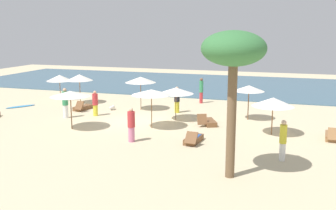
# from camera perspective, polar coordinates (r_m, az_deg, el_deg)

# --- Properties ---
(ground_plane) EXTENTS (60.00, 60.00, 0.00)m
(ground_plane) POSITION_cam_1_polar(r_m,az_deg,el_deg) (24.27, -4.16, -2.51)
(ground_plane) COLOR beige
(ocean_water) EXTENTS (48.00, 16.00, 0.06)m
(ocean_water) POSITION_cam_1_polar(r_m,az_deg,el_deg) (40.24, 5.01, 2.99)
(ocean_water) COLOR #3D6075
(ocean_water) RESTS_ON ground_plane
(umbrella_0) EXTENTS (2.20, 2.20, 2.05)m
(umbrella_0) POSITION_cam_1_polar(r_m,az_deg,el_deg) (24.46, 1.13, 2.07)
(umbrella_0) COLOR brown
(umbrella_0) RESTS_ON ground_plane
(umbrella_1) EXTENTS (1.91, 1.91, 2.17)m
(umbrella_1) POSITION_cam_1_polar(r_m,az_deg,el_deg) (25.03, 11.53, 2.35)
(umbrella_1) COLOR brown
(umbrella_1) RESTS_ON ground_plane
(umbrella_2) EXTENTS (2.27, 2.27, 2.20)m
(umbrella_2) POSITION_cam_1_polar(r_m,az_deg,el_deg) (22.93, -13.83, 1.58)
(umbrella_2) COLOR brown
(umbrella_2) RESTS_ON ground_plane
(umbrella_3) EXTENTS (2.04, 2.04, 1.96)m
(umbrella_3) POSITION_cam_1_polar(r_m,az_deg,el_deg) (32.81, -15.29, 3.77)
(umbrella_3) COLOR brown
(umbrella_3) RESTS_ON ground_plane
(umbrella_4) EXTENTS (1.99, 1.99, 2.21)m
(umbrella_4) POSITION_cam_1_polar(r_m,az_deg,el_deg) (30.67, -12.58, 3.87)
(umbrella_4) COLOR brown
(umbrella_4) RESTS_ON ground_plane
(umbrella_5) EXTENTS (2.13, 2.13, 2.33)m
(umbrella_5) POSITION_cam_1_polar(r_m,az_deg,el_deg) (27.56, -3.96, 3.65)
(umbrella_5) COLOR brown
(umbrella_5) RESTS_ON ground_plane
(umbrella_6) EXTENTS (2.25, 2.25, 2.03)m
(umbrella_6) POSITION_cam_1_polar(r_m,az_deg,el_deg) (21.89, 14.83, 0.43)
(umbrella_6) COLOR brown
(umbrella_6) RESTS_ON ground_plane
(umbrella_7) EXTENTS (2.27, 2.27, 2.24)m
(umbrella_7) POSITION_cam_1_polar(r_m,az_deg,el_deg) (22.48, -2.39, 1.83)
(umbrella_7) COLOR brown
(umbrella_7) RESTS_ON ground_plane
(lounger_1) EXTENTS (0.68, 1.67, 0.74)m
(lounger_1) POSITION_cam_1_polar(r_m,az_deg,el_deg) (22.29, 22.43, -4.13)
(lounger_1) COLOR olive
(lounger_1) RESTS_ON ground_plane
(lounger_2) EXTENTS (0.72, 1.73, 0.69)m
(lounger_2) POSITION_cam_1_polar(r_m,az_deg,el_deg) (20.07, 3.66, -4.91)
(lounger_2) COLOR brown
(lounger_2) RESTS_ON ground_plane
(lounger_4) EXTENTS (0.88, 1.73, 0.73)m
(lounger_4) POSITION_cam_1_polar(r_m,az_deg,el_deg) (28.44, -12.15, -0.35)
(lounger_4) COLOR brown
(lounger_4) RESTS_ON ground_plane
(lounger_5) EXTENTS (1.23, 1.73, 0.74)m
(lounger_5) POSITION_cam_1_polar(r_m,az_deg,el_deg) (23.72, 5.85, -2.44)
(lounger_5) COLOR brown
(lounger_5) RESTS_ON ground_plane
(person_0) EXTENTS (0.50, 0.50, 1.77)m
(person_0) POSITION_cam_1_polar(r_m,az_deg,el_deg) (20.08, -5.28, -2.83)
(person_0) COLOR #D17299
(person_0) RESTS_ON ground_plane
(person_1) EXTENTS (0.34, 0.34, 1.94)m
(person_1) POSITION_cam_1_polar(r_m,az_deg,el_deg) (30.23, 4.79, 2.16)
(person_1) COLOR #BF3338
(person_1) RESTS_ON ground_plane
(person_2) EXTENTS (0.33, 0.33, 1.82)m
(person_2) POSITION_cam_1_polar(r_m,az_deg,el_deg) (17.88, 16.16, -4.83)
(person_2) COLOR white
(person_2) RESTS_ON ground_plane
(person_3) EXTENTS (0.51, 0.51, 1.65)m
(person_3) POSITION_cam_1_polar(r_m,az_deg,el_deg) (26.29, -10.39, 0.24)
(person_3) COLOR yellow
(person_3) RESTS_ON ground_plane
(person_4) EXTENTS (0.51, 0.51, 1.92)m
(person_4) POSITION_cam_1_polar(r_m,az_deg,el_deg) (26.06, -14.52, 0.29)
(person_4) COLOR white
(person_4) RESTS_ON ground_plane
(person_5) EXTENTS (0.53, 0.53, 1.77)m
(person_5) POSITION_cam_1_polar(r_m,az_deg,el_deg) (26.78, 1.29, 0.76)
(person_5) COLOR yellow
(person_5) RESTS_ON ground_plane
(palm_0) EXTENTS (2.40, 2.40, 5.61)m
(palm_0) POSITION_cam_1_polar(r_m,az_deg,el_deg) (14.83, 9.37, 7.31)
(palm_0) COLOR brown
(palm_0) RESTS_ON ground_plane
(dog) EXTENTS (0.37, 0.66, 0.31)m
(dog) POSITION_cam_1_polar(r_m,az_deg,el_deg) (28.08, -7.98, -0.37)
(dog) COLOR silver
(dog) RESTS_ON ground_plane
(surfboard) EXTENTS (1.52, 2.06, 0.07)m
(surfboard) POSITION_cam_1_polar(r_m,az_deg,el_deg) (30.78, -20.37, -0.19)
(surfboard) COLOR #338CCC
(surfboard) RESTS_ON ground_plane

